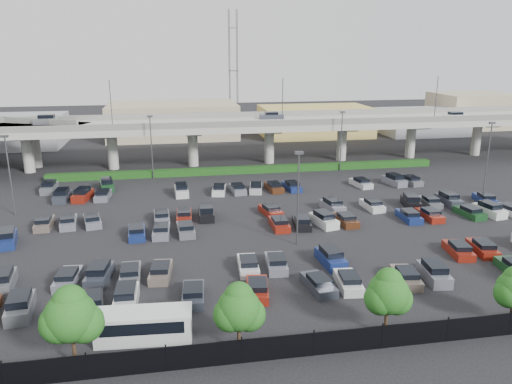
% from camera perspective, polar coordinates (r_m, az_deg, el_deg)
% --- Properties ---
extents(ground, '(280.00, 280.00, 0.00)m').
position_cam_1_polar(ground, '(61.91, 2.83, -3.27)').
color(ground, black).
extents(overpass, '(150.00, 13.00, 15.80)m').
position_cam_1_polar(overpass, '(90.88, -1.74, 7.51)').
color(overpass, '#9A9B92').
rests_on(overpass, ground).
extents(hedge, '(66.00, 1.60, 1.10)m').
position_cam_1_polar(hedge, '(85.33, -0.86, 2.56)').
color(hedge, '#103810').
rests_on(hedge, ground).
extents(fence, '(70.00, 0.10, 2.00)m').
position_cam_1_polar(fence, '(37.29, 12.66, -16.02)').
color(fence, black).
rests_on(fence, ground).
extents(tree_row, '(65.07, 3.66, 5.94)m').
position_cam_1_polar(tree_row, '(37.45, 13.13, -11.30)').
color(tree_row, '#332316').
rests_on(tree_row, ground).
extents(shuttle_bus, '(7.12, 2.84, 2.24)m').
position_cam_1_polar(shuttle_bus, '(38.33, -12.70, -14.52)').
color(shuttle_bus, silver).
rests_on(shuttle_bus, ground).
extents(parked_cars, '(63.10, 41.64, 1.67)m').
position_cam_1_polar(parked_cars, '(58.25, 1.47, -3.88)').
color(parked_cars, silver).
rests_on(parked_cars, ground).
extents(light_poles, '(66.90, 48.38, 10.30)m').
position_cam_1_polar(light_poles, '(61.29, -1.27, 2.63)').
color(light_poles, '#45454A').
rests_on(light_poles, ground).
extents(distant_buildings, '(138.00, 24.00, 9.00)m').
position_cam_1_polar(distant_buildings, '(122.60, 2.14, 8.21)').
color(distant_buildings, gray).
rests_on(distant_buildings, ground).
extents(comm_tower, '(2.40, 2.40, 30.00)m').
position_cam_1_polar(comm_tower, '(132.13, -2.60, 13.94)').
color(comm_tower, '#45454A').
rests_on(comm_tower, ground).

